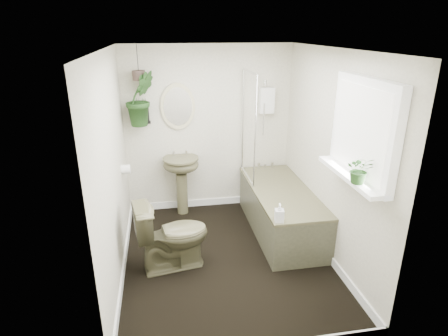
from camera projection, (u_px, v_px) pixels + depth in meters
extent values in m
cube|color=black|center=(226.00, 258.00, 4.32)|extent=(2.30, 2.80, 0.02)
cube|color=white|center=(227.00, 48.00, 3.50)|extent=(2.30, 2.80, 0.02)
cube|color=beige|center=(209.00, 130.00, 5.21)|extent=(2.30, 0.02, 2.30)
cube|color=beige|center=(262.00, 232.00, 2.61)|extent=(2.30, 0.02, 2.30)
cube|color=beige|center=(112.00, 171.00, 3.72)|extent=(0.02, 2.80, 2.30)
cube|color=beige|center=(331.00, 158.00, 4.09)|extent=(0.02, 2.80, 2.30)
cube|color=white|center=(226.00, 254.00, 4.30)|extent=(2.30, 2.80, 0.10)
cube|color=white|center=(267.00, 100.00, 5.13)|extent=(0.20, 0.10, 0.35)
ellipsoid|color=beige|center=(178.00, 107.00, 4.98)|extent=(0.46, 0.03, 0.62)
cylinder|color=black|center=(148.00, 115.00, 4.94)|extent=(0.04, 0.04, 0.22)
cylinder|color=white|center=(126.00, 169.00, 4.47)|extent=(0.11, 0.11, 0.11)
cube|color=white|center=(364.00, 130.00, 3.26)|extent=(0.08, 1.00, 0.90)
cube|color=white|center=(350.00, 175.00, 3.40)|extent=(0.18, 1.00, 0.04)
cube|color=white|center=(359.00, 130.00, 3.25)|extent=(0.01, 0.86, 0.76)
imported|color=brown|center=(172.00, 235.00, 4.03)|extent=(0.83, 0.56, 0.79)
imported|color=black|center=(360.00, 170.00, 3.13)|extent=(0.27, 0.26, 0.24)
imported|color=black|center=(141.00, 99.00, 4.75)|extent=(0.47, 0.43, 0.70)
imported|color=#2F2727|center=(279.00, 213.00, 3.89)|extent=(0.11, 0.11, 0.20)
cylinder|color=#41322C|center=(139.00, 75.00, 4.64)|extent=(0.16, 0.16, 0.12)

